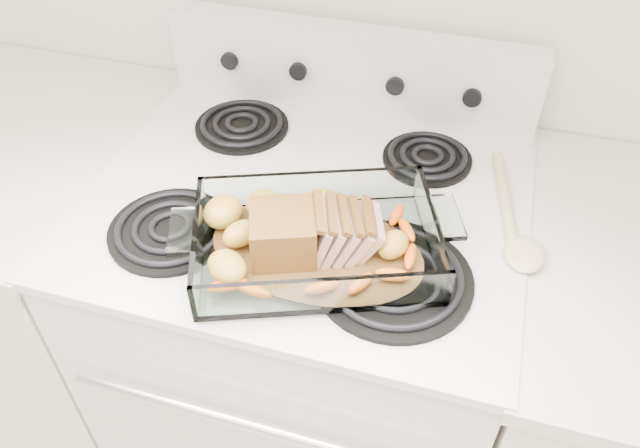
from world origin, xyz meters
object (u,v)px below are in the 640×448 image
(pork_roast, at_px, (304,231))
(baking_dish, at_px, (316,245))
(electric_range, at_px, (310,344))
(counter_left, at_px, (60,286))
(counter_right, at_px, (613,423))

(pork_roast, bearing_deg, baking_dish, 10.12)
(electric_range, distance_m, counter_left, 0.67)
(electric_range, xyz_separation_m, counter_left, (-0.67, -0.00, -0.02))
(counter_right, distance_m, baking_dish, 0.80)
(pork_roast, bearing_deg, counter_right, 23.43)
(counter_left, xyz_separation_m, counter_right, (1.33, 0.00, 0.00))
(counter_right, xyz_separation_m, baking_dish, (-0.60, -0.15, 0.50))
(baking_dish, bearing_deg, counter_right, -7.41)
(counter_right, distance_m, pork_roast, 0.83)
(counter_left, height_order, pork_roast, pork_roast)
(counter_right, bearing_deg, counter_left, 180.00)
(electric_range, distance_m, pork_roast, 0.53)
(electric_range, relative_size, counter_right, 1.20)
(baking_dish, xyz_separation_m, pork_roast, (-0.02, 0.00, 0.03))
(electric_range, height_order, counter_left, electric_range)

